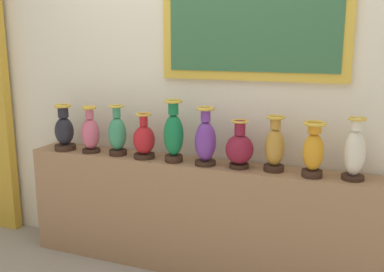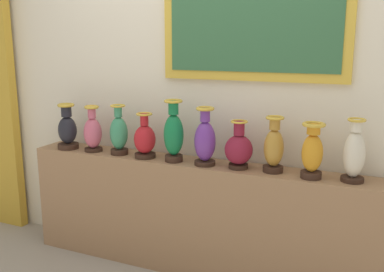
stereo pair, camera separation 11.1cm
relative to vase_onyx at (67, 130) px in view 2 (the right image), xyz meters
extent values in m
plane|color=gray|center=(1.03, 0.05, -0.96)|extent=(10.35, 10.35, 0.00)
cube|color=#99704C|center=(1.03, 0.05, -0.56)|extent=(2.53, 0.28, 0.81)
cube|color=beige|center=(1.03, 0.25, 0.56)|extent=(4.35, 0.10, 3.06)
cube|color=gold|center=(1.40, 0.18, 0.84)|extent=(1.26, 0.03, 0.85)
cube|color=#31623C|center=(1.40, 0.17, 0.84)|extent=(1.14, 0.01, 0.73)
cylinder|color=#382319|center=(0.00, 0.00, -0.13)|extent=(0.16, 0.16, 0.04)
ellipsoid|color=black|center=(0.00, 0.00, 0.00)|extent=(0.14, 0.14, 0.21)
cylinder|color=black|center=(0.00, 0.00, 0.15)|extent=(0.08, 0.08, 0.09)
torus|color=gold|center=(0.00, 0.00, 0.19)|extent=(0.13, 0.13, 0.02)
cylinder|color=#382319|center=(0.23, 0.01, -0.14)|extent=(0.13, 0.13, 0.03)
ellipsoid|color=#CC5972|center=(0.23, 0.01, -0.01)|extent=(0.13, 0.13, 0.23)
cylinder|color=#CC5972|center=(0.23, 0.01, 0.15)|extent=(0.06, 0.06, 0.08)
torus|color=gold|center=(0.23, 0.01, 0.19)|extent=(0.11, 0.11, 0.02)
cylinder|color=#382319|center=(0.46, 0.02, -0.13)|extent=(0.13, 0.13, 0.04)
ellipsoid|color=#388C60|center=(0.46, 0.02, 0.01)|extent=(0.13, 0.13, 0.24)
cylinder|color=#388C60|center=(0.46, 0.02, 0.17)|extent=(0.06, 0.06, 0.08)
torus|color=gold|center=(0.46, 0.02, 0.21)|extent=(0.11, 0.11, 0.02)
cylinder|color=#382319|center=(0.68, 0.01, -0.13)|extent=(0.15, 0.15, 0.03)
ellipsoid|color=red|center=(0.68, 0.01, -0.02)|extent=(0.15, 0.15, 0.20)
cylinder|color=red|center=(0.68, 0.01, 0.12)|extent=(0.06, 0.06, 0.08)
torus|color=gold|center=(0.68, 0.01, 0.17)|extent=(0.11, 0.11, 0.02)
cylinder|color=#382319|center=(0.91, 0.00, -0.13)|extent=(0.12, 0.12, 0.04)
ellipsoid|color=#14723D|center=(0.91, 0.00, 0.04)|extent=(0.14, 0.14, 0.29)
cylinder|color=#14723D|center=(0.91, 0.00, 0.23)|extent=(0.07, 0.07, 0.09)
torus|color=gold|center=(0.91, 0.00, 0.27)|extent=(0.13, 0.13, 0.02)
cylinder|color=#382319|center=(1.14, 0.01, -0.14)|extent=(0.14, 0.14, 0.03)
ellipsoid|color=#6B3393|center=(1.14, 0.01, 0.01)|extent=(0.14, 0.14, 0.27)
cylinder|color=#6B3393|center=(1.14, 0.01, 0.19)|extent=(0.07, 0.07, 0.09)
torus|color=gold|center=(1.14, 0.01, 0.23)|extent=(0.12, 0.12, 0.02)
cylinder|color=#382319|center=(1.38, 0.02, -0.14)|extent=(0.13, 0.13, 0.03)
ellipsoid|color=maroon|center=(1.38, 0.02, -0.03)|extent=(0.18, 0.18, 0.19)
cylinder|color=maroon|center=(1.38, 0.02, 0.12)|extent=(0.07, 0.07, 0.09)
torus|color=gold|center=(1.38, 0.02, 0.16)|extent=(0.11, 0.11, 0.01)
cylinder|color=#382319|center=(1.60, 0.04, -0.13)|extent=(0.13, 0.13, 0.04)
ellipsoid|color=#B27F2D|center=(1.60, 0.04, 0.01)|extent=(0.13, 0.13, 0.24)
cylinder|color=#B27F2D|center=(1.60, 0.04, 0.16)|extent=(0.07, 0.07, 0.07)
torus|color=gold|center=(1.60, 0.04, 0.20)|extent=(0.12, 0.12, 0.02)
cylinder|color=#382319|center=(1.84, 0.00, -0.13)|extent=(0.13, 0.13, 0.04)
ellipsoid|color=orange|center=(1.84, 0.00, 0.01)|extent=(0.13, 0.13, 0.23)
cylinder|color=orange|center=(1.84, 0.00, 0.15)|extent=(0.08, 0.08, 0.06)
torus|color=gold|center=(1.84, 0.00, 0.18)|extent=(0.14, 0.14, 0.02)
cylinder|color=#382319|center=(2.08, 0.04, -0.14)|extent=(0.13, 0.13, 0.03)
ellipsoid|color=beige|center=(2.08, 0.04, 0.01)|extent=(0.12, 0.12, 0.28)
cylinder|color=beige|center=(2.08, 0.04, 0.19)|extent=(0.07, 0.07, 0.07)
torus|color=gold|center=(2.08, 0.04, 0.22)|extent=(0.11, 0.11, 0.02)
camera|label=1|loc=(2.11, -2.64, 0.66)|focal=40.50mm
camera|label=2|loc=(2.21, -2.60, 0.66)|focal=40.50mm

